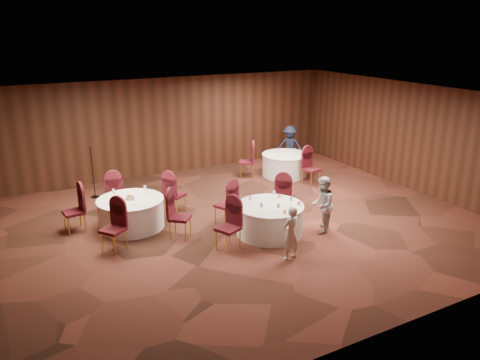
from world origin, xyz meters
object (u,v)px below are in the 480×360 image
table_right (285,165)px  woman_b (322,205)px  woman_a (291,233)px  table_left (131,213)px  mic_stand (94,183)px  table_main (270,219)px  man_c (290,146)px

table_right → woman_b: 4.53m
woman_b → woman_a: bearing=-16.2°
table_left → mic_stand: size_ratio=1.09×
table_left → mic_stand: mic_stand is taller
woman_a → woman_b: size_ratio=0.86×
table_left → woman_b: size_ratio=1.17×
table_left → woman_a: size_ratio=1.36×
table_right → woman_b: size_ratio=1.10×
table_left → mic_stand: (-0.37, 2.61, 0.05)m
table_main → table_right: bearing=52.2°
table_main → woman_a: woman_a is taller
man_c → mic_stand: bearing=-135.1°
table_main → man_c: (3.69, 4.63, 0.34)m
woman_a → table_right: bearing=-131.6°
woman_a → woman_b: (1.45, 0.81, 0.10)m
table_left → woman_b: woman_b is taller
table_left → woman_b: (4.00, -2.45, 0.32)m
table_main → table_left: 3.44m
table_main → table_right: size_ratio=1.05×
table_left → man_c: man_c is taller
table_left → man_c: size_ratio=1.13×
table_main → table_left: (-2.82, 1.97, 0.00)m
table_main → woman_b: (1.17, -0.48, 0.32)m
mic_stand → woman_a: mic_stand is taller
mic_stand → man_c: size_ratio=1.04×
table_right → woman_a: size_ratio=1.28×
table_left → mic_stand: 2.64m
table_main → table_left: size_ratio=0.99×
table_right → mic_stand: mic_stand is taller
table_left → woman_b: bearing=-31.5°
woman_a → man_c: size_ratio=0.83×
table_right → mic_stand: (-6.07, 0.87, 0.05)m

